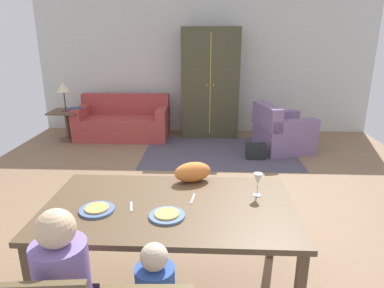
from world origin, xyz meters
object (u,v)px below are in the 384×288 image
object	(u,v)px
plate_near_man	(97,210)
cat	(193,172)
armoire	(210,83)
book_upper	(76,108)
table_lamp	(63,88)
book_lower	(75,110)
handbag	(256,151)
side_table	(67,121)
wine_glass	(258,180)
dining_table	(170,212)
plate_near_child	(167,216)
couch	(123,122)
armchair	(281,132)

from	to	relation	value
plate_near_man	cat	size ratio (longest dim) A/B	0.78
armoire	book_upper	size ratio (longest dim) A/B	9.55
table_lamp	book_lower	bearing A→B (deg)	4.34
handbag	side_table	bearing A→B (deg)	165.52
wine_glass	side_table	distance (m)	4.94
dining_table	plate_near_child	distance (m)	0.19
plate_near_child	book_upper	world-z (taller)	plate_near_child
plate_near_child	couch	world-z (taller)	couch
plate_near_man	armoire	distance (m)	4.71
book_upper	plate_near_man	bearing A→B (deg)	-67.49
armoire	book_upper	world-z (taller)	armoire
cat	armchair	size ratio (longest dim) A/B	0.31
dining_table	armoire	distance (m)	4.54
dining_table	table_lamp	world-z (taller)	table_lamp
wine_glass	book_upper	bearing A→B (deg)	126.91
side_table	book_upper	distance (m)	0.31
plate_near_child	handbag	world-z (taller)	plate_near_child
dining_table	cat	bearing A→B (deg)	70.90
armoire	book_lower	distance (m)	2.65
side_table	book_upper	world-z (taller)	book_upper
couch	armchair	size ratio (longest dim) A/B	1.68
cat	book_lower	size ratio (longest dim) A/B	1.45
wine_glass	armchair	xyz separation A→B (m)	(0.90, 3.42, -0.57)
cat	dining_table	bearing A→B (deg)	-129.72
couch	book_lower	bearing A→B (deg)	-164.02
wine_glass	book_upper	size ratio (longest dim) A/B	0.85
armchair	armoire	world-z (taller)	armoire
plate_near_child	wine_glass	size ratio (longest dim) A/B	1.34
armchair	armoire	distance (m)	1.71
dining_table	couch	world-z (taller)	couch
plate_near_man	book_upper	world-z (taller)	plate_near_man
plate_near_child	handbag	distance (m)	3.52
dining_table	table_lamp	size ratio (longest dim) A/B	3.42
plate_near_man	side_table	size ratio (longest dim) A/B	0.43
armchair	book_lower	bearing A→B (deg)	173.62
plate_near_child	cat	world-z (taller)	cat
dining_table	book_upper	xyz separation A→B (m)	(-2.23, 4.03, -0.07)
dining_table	couch	bearing A→B (deg)	108.02
couch	table_lamp	size ratio (longest dim) A/B	3.26
couch	armoire	world-z (taller)	armoire
couch	armoire	distance (m)	1.88
armchair	plate_near_man	bearing A→B (deg)	-119.19
plate_near_man	cat	bearing A→B (deg)	40.05
dining_table	book_lower	world-z (taller)	dining_table
book_lower	handbag	world-z (taller)	book_lower
wine_glass	armoire	distance (m)	4.35
plate_near_child	cat	bearing A→B (deg)	76.25
plate_near_man	handbag	bearing A→B (deg)	63.96
plate_near_child	armoire	size ratio (longest dim) A/B	0.12
armchair	table_lamp	distance (m)	4.06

